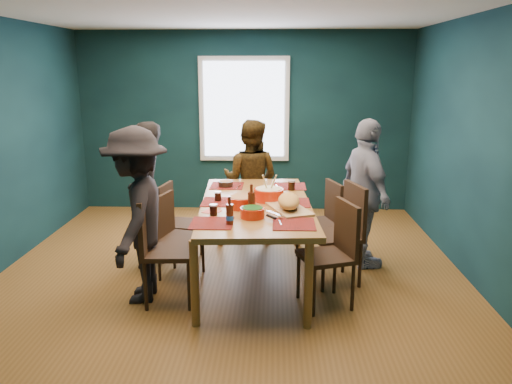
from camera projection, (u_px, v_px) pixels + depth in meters
room at (232, 143)px, 5.39m from camera, size 5.01×5.01×2.71m
dining_table at (256, 210)px, 5.09m from camera, size 1.22×2.25×0.83m
chair_left_far at (174, 216)px, 5.68m from camera, size 0.46×0.46×0.89m
chair_left_mid at (173, 229)px, 5.22m from camera, size 0.49×0.49×0.89m
chair_left_near at (159, 242)px, 4.62m from camera, size 0.48×0.48×1.02m
chair_right_far at (325, 215)px, 5.66m from camera, size 0.52×0.52×0.92m
chair_right_mid at (344, 226)px, 5.07m from camera, size 0.58×0.58×1.03m
chair_right_near at (335, 246)px, 4.59m from camera, size 0.56×0.56×0.98m
person_far_left at (146, 195)px, 5.47m from camera, size 0.47×0.64×1.61m
person_back at (251, 180)px, 6.35m from camera, size 0.87×0.75×1.54m
person_right at (365, 194)px, 5.43m from camera, size 0.67×1.04×1.64m
person_near_left at (137, 215)px, 4.64m from camera, size 0.64×1.09×1.66m
bowl_salad at (242, 202)px, 4.87m from camera, size 0.28×0.28×0.11m
bowl_dumpling at (269, 194)px, 5.13m from camera, size 0.31×0.31×0.29m
bowl_herbs at (252, 212)px, 4.55m from camera, size 0.22×0.22×0.10m
cutting_board at (289, 203)px, 4.79m from camera, size 0.48×0.73×0.16m
small_bowl at (226, 184)px, 5.72m from camera, size 0.17×0.17×0.07m
beer_bottle_a at (230, 214)px, 4.34m from camera, size 0.07×0.07×0.25m
beer_bottle_b at (251, 201)px, 4.70m from camera, size 0.07×0.07×0.27m
cola_glass_a at (213, 209)px, 4.62m from camera, size 0.08×0.08×0.11m
cola_glass_b at (293, 206)px, 4.71m from camera, size 0.09×0.09×0.12m
cola_glass_c at (292, 185)px, 5.57m from camera, size 0.08×0.08×0.11m
cola_glass_d at (218, 196)px, 5.11m from camera, size 0.07×0.07×0.10m
napkin_a at (296, 202)px, 5.08m from camera, size 0.14×0.14×0.00m
napkin_b at (212, 211)px, 4.75m from camera, size 0.20×0.20×0.00m
napkin_c at (296, 223)px, 4.39m from camera, size 0.18×0.18×0.00m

